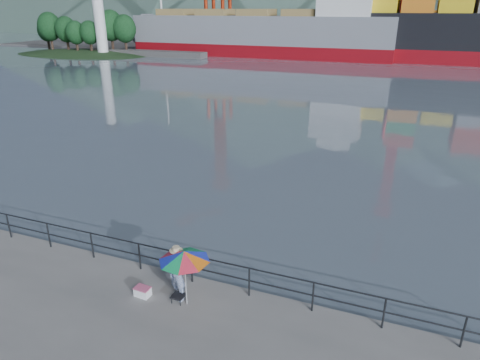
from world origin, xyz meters
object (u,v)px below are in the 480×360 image
object	(u,v)px
bulk_carrier	(269,32)
beach_umbrella	(184,256)
fisherman	(178,275)
cooler_bag	(143,292)

from	to	relation	value
bulk_carrier	beach_umbrella	bearing A→B (deg)	-73.86
fisherman	cooler_bag	xyz separation A→B (m)	(-1.12, -0.30, -0.71)
beach_umbrella	cooler_bag	distance (m)	2.15
fisherman	bulk_carrier	xyz separation A→B (m)	(-20.29, 71.19, 3.30)
fisherman	bulk_carrier	bearing A→B (deg)	123.84
beach_umbrella	bulk_carrier	xyz separation A→B (m)	(-20.65, 71.34, 2.45)
cooler_bag	bulk_carrier	xyz separation A→B (m)	(-19.17, 71.49, 4.01)
beach_umbrella	bulk_carrier	size ratio (longest dim) A/B	0.04
fisherman	bulk_carrier	world-z (taller)	bulk_carrier
fisherman	beach_umbrella	size ratio (longest dim) A/B	0.91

